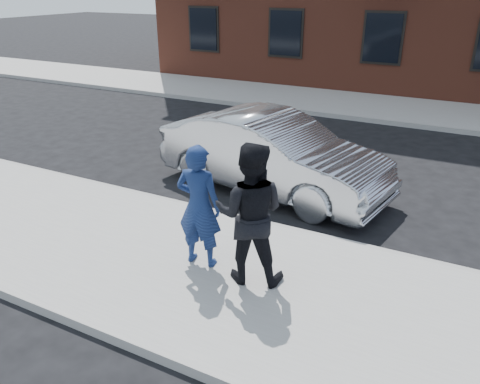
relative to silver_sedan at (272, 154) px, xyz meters
The scene contains 8 objects.
ground 3.30m from the silver_sedan, 89.92° to the right, with size 100.00×100.00×0.00m, color black.
near_sidewalk 3.53m from the silver_sedan, 89.93° to the right, with size 50.00×3.50×0.15m, color gray.
near_curb 1.81m from the silver_sedan, 89.85° to the right, with size 50.00×0.10×0.15m, color #999691.
far_sidewalk 8.08m from the silver_sedan, 89.97° to the left, with size 50.00×3.50×0.15m, color gray.
far_curb 6.29m from the silver_sedan, 89.96° to the left, with size 50.00×0.10×0.15m, color #999691.
silver_sedan is the anchor object (origin of this frame).
man_hoodie 3.31m from the silver_sedan, 85.46° to the right, with size 0.73×0.54×1.89m.
man_peacoat 3.51m from the silver_sedan, 71.67° to the right, with size 1.18×1.03×2.06m.
Camera 1 is at (3.57, -5.27, 4.08)m, focal length 35.00 mm.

